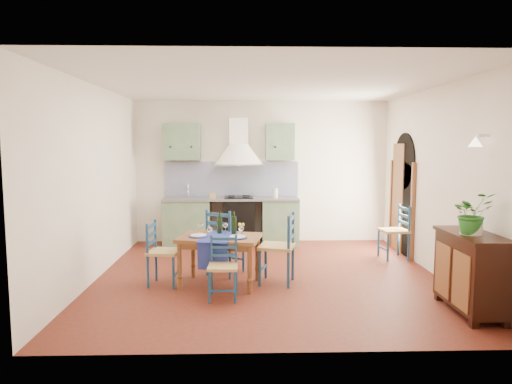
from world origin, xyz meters
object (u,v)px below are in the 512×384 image
sideboard (471,270)px  potted_plant (472,213)px  chair_near (223,267)px  dining_table (220,242)px

sideboard → potted_plant: bearing=-138.2°
chair_near → potted_plant: bearing=-12.1°
chair_near → sideboard: sideboard is taller
chair_near → potted_plant: potted_plant is taller
dining_table → potted_plant: bearing=-21.7°
sideboard → chair_near: bearing=168.8°
chair_near → potted_plant: size_ratio=1.66×
sideboard → potted_plant: size_ratio=2.19×
dining_table → sideboard: (2.95, -1.12, -0.10)m
sideboard → potted_plant: (-0.04, -0.04, 0.67)m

